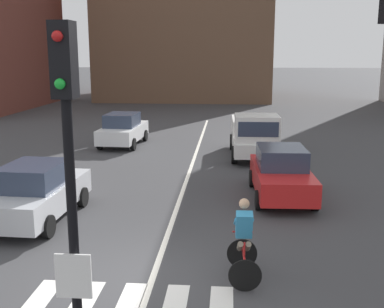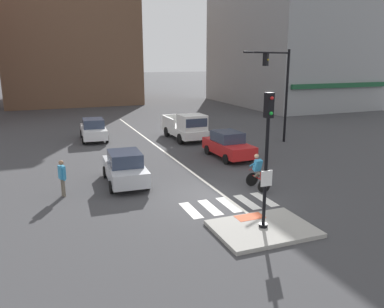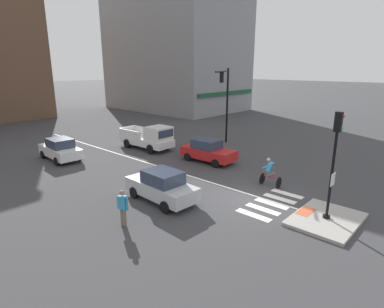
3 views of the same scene
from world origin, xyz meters
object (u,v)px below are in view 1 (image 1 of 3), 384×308
(car_silver_westbound_near, at_px, (37,192))
(car_red_eastbound_mid, at_px, (281,173))
(cyclist, at_px, (244,238))
(pickup_truck_white_eastbound_far, at_px, (254,137))
(car_white_westbound_distant, at_px, (123,130))
(signal_pole, at_px, (71,191))

(car_silver_westbound_near, height_order, car_red_eastbound_mid, same)
(car_red_eastbound_mid, height_order, cyclist, cyclist)
(cyclist, bearing_deg, car_silver_westbound_near, 151.48)
(car_red_eastbound_mid, xyz_separation_m, pickup_truck_white_eastbound_far, (-0.58, 5.86, 0.17))
(car_red_eastbound_mid, distance_m, pickup_truck_white_eastbound_far, 5.89)
(pickup_truck_white_eastbound_far, bearing_deg, car_white_westbound_distant, 158.42)
(car_silver_westbound_near, xyz_separation_m, pickup_truck_white_eastbound_far, (6.44, 8.58, 0.17))
(signal_pole, height_order, car_silver_westbound_near, signal_pole)
(signal_pole, relative_size, car_red_eastbound_mid, 1.15)
(pickup_truck_white_eastbound_far, xyz_separation_m, cyclist, (-0.78, -11.65, -0.11))
(cyclist, bearing_deg, car_white_westbound_distant, 111.90)
(car_red_eastbound_mid, bearing_deg, car_silver_westbound_near, -158.77)
(car_red_eastbound_mid, height_order, pickup_truck_white_eastbound_far, pickup_truck_white_eastbound_far)
(signal_pole, xyz_separation_m, car_white_westbound_distant, (-3.56, 18.31, -2.22))
(car_white_westbound_distant, xyz_separation_m, cyclist, (5.72, -14.22, 0.06))
(signal_pole, distance_m, car_white_westbound_distant, 18.78)
(car_white_westbound_distant, xyz_separation_m, pickup_truck_white_eastbound_far, (6.50, -2.57, 0.17))
(signal_pole, bearing_deg, car_white_westbound_distant, 101.00)
(pickup_truck_white_eastbound_far, bearing_deg, car_red_eastbound_mid, -84.37)
(cyclist, bearing_deg, signal_pole, -117.89)
(car_white_westbound_distant, height_order, pickup_truck_white_eastbound_far, pickup_truck_white_eastbound_far)
(signal_pole, xyz_separation_m, car_red_eastbound_mid, (3.52, 9.88, -2.22))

